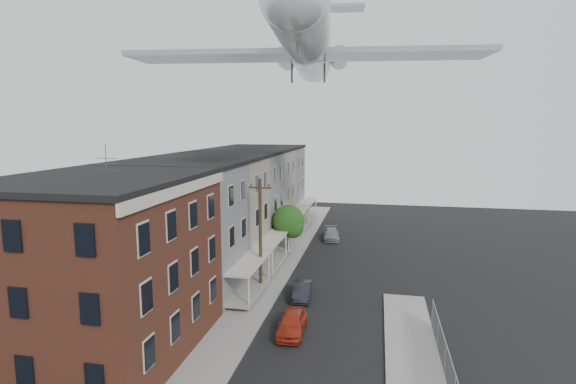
# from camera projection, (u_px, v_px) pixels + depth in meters

# --- Properties ---
(sidewalk_left) EXTENTS (3.00, 62.00, 0.12)m
(sidewalk_left) POSITION_uv_depth(u_px,v_px,m) (279.00, 267.00, 41.48)
(sidewalk_left) COLOR gray
(sidewalk_left) RESTS_ON ground
(curb_left) EXTENTS (0.15, 62.00, 0.14)m
(curb_left) POSITION_uv_depth(u_px,v_px,m) (294.00, 268.00, 41.19)
(curb_left) COLOR gray
(curb_left) RESTS_ON ground
(corner_building) EXTENTS (10.31, 12.30, 12.15)m
(corner_building) POSITION_uv_depth(u_px,v_px,m) (102.00, 266.00, 25.51)
(corner_building) COLOR #361811
(corner_building) RESTS_ON ground
(row_house_a) EXTENTS (11.98, 7.00, 10.30)m
(row_house_a) POSITION_uv_depth(u_px,v_px,m) (176.00, 229.00, 34.72)
(row_house_a) COLOR slate
(row_house_a) RESTS_ON ground
(row_house_b) EXTENTS (11.98, 7.00, 10.30)m
(row_house_b) POSITION_uv_depth(u_px,v_px,m) (209.00, 212.00, 41.50)
(row_house_b) COLOR gray
(row_house_b) RESTS_ON ground
(row_house_c) EXTENTS (11.98, 7.00, 10.30)m
(row_house_c) POSITION_uv_depth(u_px,v_px,m) (233.00, 199.00, 48.29)
(row_house_c) COLOR slate
(row_house_c) RESTS_ON ground
(row_house_d) EXTENTS (11.98, 7.00, 10.30)m
(row_house_d) POSITION_uv_depth(u_px,v_px,m) (251.00, 190.00, 55.08)
(row_house_d) COLOR gray
(row_house_d) RESTS_ON ground
(row_house_e) EXTENTS (11.98, 7.00, 10.30)m
(row_house_e) POSITION_uv_depth(u_px,v_px,m) (265.00, 183.00, 61.86)
(row_house_e) COLOR slate
(row_house_e) RESTS_ON ground
(utility_pole) EXTENTS (1.80, 0.26, 9.00)m
(utility_pole) POSITION_uv_depth(u_px,v_px,m) (260.00, 234.00, 35.00)
(utility_pole) COLOR black
(utility_pole) RESTS_ON ground
(street_tree) EXTENTS (3.22, 3.20, 5.20)m
(street_tree) POSITION_uv_depth(u_px,v_px,m) (289.00, 222.00, 44.73)
(street_tree) COLOR black
(street_tree) RESTS_ON ground
(car_near) EXTENTS (1.76, 4.10, 1.38)m
(car_near) POSITION_uv_depth(u_px,v_px,m) (292.00, 323.00, 28.37)
(car_near) COLOR #AC2C16
(car_near) RESTS_ON ground
(car_mid) EXTENTS (1.59, 3.76, 1.21)m
(car_mid) POSITION_uv_depth(u_px,v_px,m) (302.00, 291.00, 34.09)
(car_mid) COLOR black
(car_mid) RESTS_ON ground
(car_far) EXTENTS (2.32, 4.52, 1.25)m
(car_far) POSITION_uv_depth(u_px,v_px,m) (331.00, 234.00, 51.64)
(car_far) COLOR gray
(car_far) RESTS_ON ground
(airplane) EXTENTS (27.78, 31.72, 9.14)m
(airplane) POSITION_uv_depth(u_px,v_px,m) (308.00, 45.00, 36.83)
(airplane) COLOR white
(airplane) RESTS_ON ground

